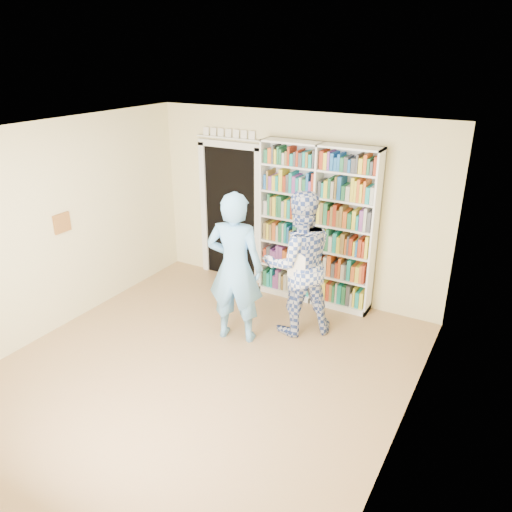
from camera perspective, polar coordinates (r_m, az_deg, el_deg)
The scene contains 11 objects.
floor at distance 5.98m, azimuth -6.48°, elevation -13.09°, with size 5.00×5.00×0.00m, color #A87D51.
ceiling at distance 4.93m, azimuth -7.88°, elevation 13.35°, with size 5.00×5.00×0.00m, color white.
wall_back at distance 7.34m, azimuth 4.47°, elevation 5.71°, with size 4.50×4.50×0.00m, color beige.
wall_left at distance 6.82m, azimuth -22.61°, elevation 2.66°, with size 5.00×5.00×0.00m, color beige.
wall_right at distance 4.48m, azimuth 17.05°, elevation -6.85°, with size 5.00×5.00×0.00m, color beige.
bookshelf at distance 7.10m, azimuth 6.98°, elevation 3.51°, with size 1.69×0.32×2.32m.
doorway at distance 7.87m, azimuth -2.92°, elevation 5.63°, with size 1.10×0.08×2.43m.
wall_art at distance 6.90m, azimuth -21.30°, elevation 3.54°, with size 0.03×0.25×0.25m, color brown.
man_blue at distance 6.15m, azimuth -2.41°, elevation -1.40°, with size 0.71×0.47×1.95m, color #68ACE7.
man_plaid at distance 6.34m, azimuth 4.89°, elevation -0.89°, with size 0.93×0.72×1.91m, color #304895.
paper_sheet at distance 6.07m, azimuth 4.65°, elevation -1.10°, with size 0.22×0.01×0.31m, color white.
Camera 1 is at (2.94, -3.88, 3.48)m, focal length 35.00 mm.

